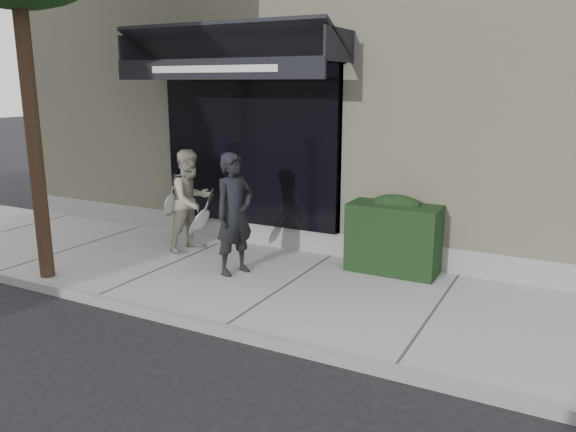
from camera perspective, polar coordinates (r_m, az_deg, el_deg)
The scene contains 7 objects.
ground at distance 7.80m, azimuth -0.05°, elevation -7.78°, with size 80.00×80.00×0.00m, color black.
sidewalk at distance 7.77m, azimuth -0.05°, elevation -7.37°, with size 20.00×3.00×0.12m, color gray.
curb at distance 6.55m, azimuth -6.55°, elevation -11.48°, with size 20.00×0.10×0.14m, color gray.
building_facade at distance 11.88m, azimuth 11.46°, elevation 12.74°, with size 14.30×8.04×5.64m.
hedge at distance 8.30m, azimuth 10.77°, elevation -1.92°, with size 1.30×0.70×1.14m.
pedestrian_front at distance 8.00m, azimuth -5.51°, elevation 0.18°, with size 0.80×0.88×1.75m.
pedestrian_back at distance 9.26m, azimuth -9.84°, elevation 1.57°, with size 0.79×0.93×1.66m.
Camera 1 is at (3.40, -6.42, 2.81)m, focal length 35.00 mm.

